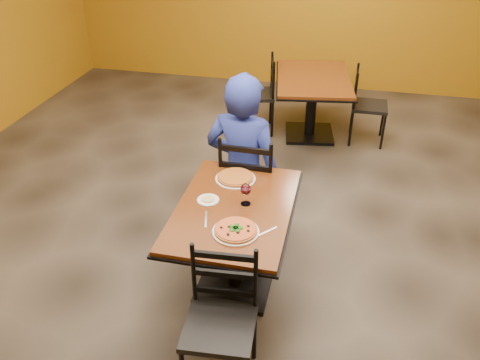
% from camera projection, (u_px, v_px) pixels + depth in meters
% --- Properties ---
extents(floor, '(7.00, 8.00, 0.01)m').
position_uv_depth(floor, '(248.00, 246.00, 4.30)').
color(floor, black).
rests_on(floor, ground).
extents(table_main, '(0.83, 1.23, 0.75)m').
position_uv_depth(table_main, '(235.00, 228.00, 3.60)').
color(table_main, '#693010').
rests_on(table_main, floor).
extents(table_second, '(1.04, 1.39, 0.75)m').
position_uv_depth(table_second, '(312.00, 92.00, 5.85)').
color(table_second, '#693010').
rests_on(table_second, floor).
extents(chair_main_near, '(0.45, 0.45, 0.92)m').
position_uv_depth(chair_main_near, '(220.00, 328.00, 2.93)').
color(chair_main_near, black).
rests_on(chair_main_near, floor).
extents(chair_main_far, '(0.46, 0.46, 1.00)m').
position_uv_depth(chair_main_far, '(250.00, 183.00, 4.24)').
color(chair_main_far, black).
rests_on(chair_main_far, floor).
extents(chair_second_left, '(0.51, 0.51, 0.94)m').
position_uv_depth(chair_second_left, '(256.00, 95.00, 6.02)').
color(chair_second_left, black).
rests_on(chair_second_left, floor).
extents(chair_second_right, '(0.40, 0.40, 0.89)m').
position_uv_depth(chair_second_right, '(370.00, 106.00, 5.78)').
color(chair_second_right, black).
rests_on(chair_second_right, floor).
extents(diner, '(0.74, 0.54, 1.42)m').
position_uv_depth(diner, '(243.00, 152.00, 4.28)').
color(diner, navy).
rests_on(diner, floor).
extents(plate_main, '(0.31, 0.31, 0.01)m').
position_uv_depth(plate_main, '(236.00, 232.00, 3.24)').
color(plate_main, white).
rests_on(plate_main, table_main).
extents(pizza_main, '(0.28, 0.28, 0.02)m').
position_uv_depth(pizza_main, '(236.00, 230.00, 3.23)').
color(pizza_main, maroon).
rests_on(pizza_main, plate_main).
extents(plate_far, '(0.31, 0.31, 0.01)m').
position_uv_depth(plate_far, '(235.00, 179.00, 3.81)').
color(plate_far, white).
rests_on(plate_far, table_main).
extents(pizza_far, '(0.28, 0.28, 0.02)m').
position_uv_depth(pizza_far, '(235.00, 177.00, 3.80)').
color(pizza_far, '#B77523').
rests_on(pizza_far, plate_far).
extents(side_plate, '(0.16, 0.16, 0.01)m').
position_uv_depth(side_plate, '(208.00, 200.00, 3.56)').
color(side_plate, white).
rests_on(side_plate, table_main).
extents(dip, '(0.09, 0.09, 0.01)m').
position_uv_depth(dip, '(208.00, 199.00, 3.55)').
color(dip, tan).
rests_on(dip, side_plate).
extents(wine_glass, '(0.08, 0.08, 0.18)m').
position_uv_depth(wine_glass, '(246.00, 193.00, 3.48)').
color(wine_glass, white).
rests_on(wine_glass, table_main).
extents(fork, '(0.07, 0.19, 0.00)m').
position_uv_depth(fork, '(206.00, 219.00, 3.37)').
color(fork, silver).
rests_on(fork, table_main).
extents(knife, '(0.15, 0.17, 0.00)m').
position_uv_depth(knife, '(264.00, 233.00, 3.24)').
color(knife, silver).
rests_on(knife, table_main).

